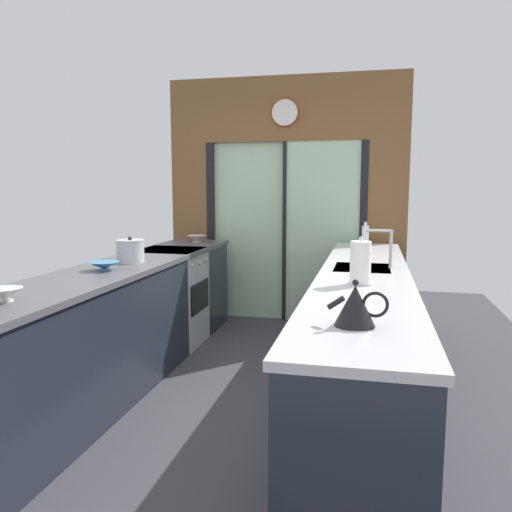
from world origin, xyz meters
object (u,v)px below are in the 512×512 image
Objects in this scene: oven_range at (171,298)px; mixing_bowl_mid at (104,266)px; mixing_bowl_near at (5,294)px; paper_towel_roll at (360,263)px; soap_bottle at (365,235)px; stock_pot at (130,251)px; kettle at (355,305)px; mixing_bowl_far at (197,238)px.

mixing_bowl_mid is at bearing -89.15° from oven_range.
paper_towel_roll reaches higher than mixing_bowl_near.
soap_bottle is at bearing 20.01° from oven_range.
oven_range is 2.31m from mixing_bowl_near.
stock_pot is at bearing -139.91° from soap_bottle.
soap_bottle is (-0.00, 2.98, 0.02)m from kettle.
mixing_bowl_mid is at bearing 90.00° from mixing_bowl_near.
stock_pot is 0.75× the size of paper_towel_roll.
stock_pot reaches higher than mixing_bowl_far.
kettle is (1.78, -1.48, -0.00)m from stock_pot.
paper_towel_roll reaches higher than mixing_bowl_far.
kettle reaches higher than mixing_bowl_mid.
mixing_bowl_near is at bearing 177.86° from kettle.
mixing_bowl_mid is 1.02× the size of mixing_bowl_far.
mixing_bowl_near is 0.84× the size of mixing_bowl_far.
mixing_bowl_far is at bearing 130.43° from paper_towel_roll.
kettle is 0.89× the size of paper_towel_roll.
paper_towel_roll reaches higher than mixing_bowl_mid.
mixing_bowl_near is 0.83× the size of mixing_bowl_mid.
mixing_bowl_far is 0.82× the size of soap_bottle.
stock_pot is 0.84× the size of kettle.
mixing_bowl_mid is at bearing -90.00° from stock_pot.
mixing_bowl_mid is 1.96m from mixing_bowl_far.
mixing_bowl_near is at bearing -89.53° from oven_range.
kettle is at bearing -2.14° from mixing_bowl_near.
oven_range is 1.34m from mixing_bowl_mid.
oven_range is at bearing -91.48° from mixing_bowl_far.
kettle reaches higher than mixing_bowl_far.
mixing_bowl_far is 0.97× the size of stock_pot.
soap_bottle is 0.88× the size of paper_towel_roll.
mixing_bowl_mid is 1.79m from paper_towel_roll.
mixing_bowl_far is 1.78m from soap_bottle.
mixing_bowl_near is 1.42m from stock_pot.
mixing_bowl_near is 3.42m from soap_bottle.
stock_pot is at bearing 90.00° from mixing_bowl_near.
soap_bottle reaches higher than kettle.
oven_range is 2.34m from paper_towel_roll.
mixing_bowl_near is at bearing -90.00° from mixing_bowl_far.
soap_bottle is (1.80, 0.66, 0.58)m from oven_range.
paper_towel_roll reaches higher than stock_pot.
soap_bottle is 2.03m from paper_towel_roll.
stock_pot reaches higher than mixing_bowl_mid.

